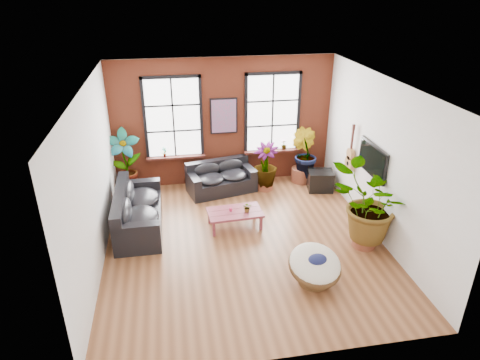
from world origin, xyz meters
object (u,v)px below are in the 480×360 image
object	(u,v)px
sofa_left	(136,211)
papasan_chair	(315,266)
sofa_back	(221,178)
coffee_table	(235,213)

from	to	relation	value
sofa_left	papasan_chair	size ratio (longest dim) A/B	2.04
sofa_left	sofa_back	bearing A→B (deg)	-53.94
sofa_back	sofa_left	xyz separation A→B (m)	(-2.18, -1.58, 0.06)
sofa_back	coffee_table	distance (m)	1.93
coffee_table	sofa_left	bearing A→B (deg)	167.48
coffee_table	papasan_chair	distance (m)	2.57
coffee_table	papasan_chair	xyz separation A→B (m)	(1.17, -2.29, 0.04)
sofa_back	papasan_chair	xyz separation A→B (m)	(1.25, -4.22, 0.02)
coffee_table	sofa_back	bearing A→B (deg)	88.62
sofa_back	sofa_left	bearing A→B (deg)	-157.07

